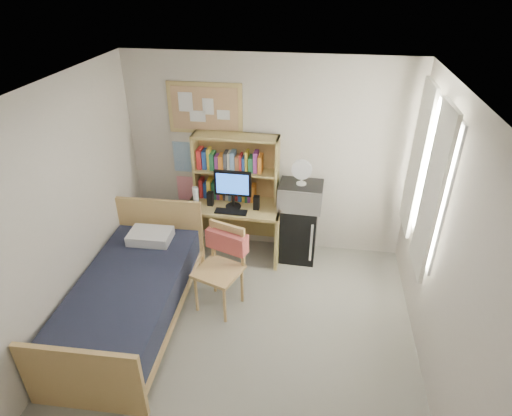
# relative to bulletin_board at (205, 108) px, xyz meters

# --- Properties ---
(floor) EXTENTS (3.60, 4.20, 0.02)m
(floor) POSITION_rel_bulletin_board_xyz_m (0.78, -2.08, -1.93)
(floor) COLOR gray
(floor) RESTS_ON ground
(ceiling) EXTENTS (3.60, 4.20, 0.02)m
(ceiling) POSITION_rel_bulletin_board_xyz_m (0.78, -2.08, 0.68)
(ceiling) COLOR white
(ceiling) RESTS_ON wall_back
(wall_back) EXTENTS (3.60, 0.04, 2.60)m
(wall_back) POSITION_rel_bulletin_board_xyz_m (0.78, 0.02, -0.62)
(wall_back) COLOR beige
(wall_back) RESTS_ON floor
(wall_left) EXTENTS (0.04, 4.20, 2.60)m
(wall_left) POSITION_rel_bulletin_board_xyz_m (-1.02, -2.08, -0.62)
(wall_left) COLOR beige
(wall_left) RESTS_ON floor
(wall_right) EXTENTS (0.04, 4.20, 2.60)m
(wall_right) POSITION_rel_bulletin_board_xyz_m (2.58, -2.08, -0.62)
(wall_right) COLOR beige
(wall_right) RESTS_ON floor
(window_unit) EXTENTS (0.10, 1.40, 1.70)m
(window_unit) POSITION_rel_bulletin_board_xyz_m (2.53, -0.88, -0.32)
(window_unit) COLOR white
(window_unit) RESTS_ON wall_right
(curtain_left) EXTENTS (0.04, 0.55, 1.70)m
(curtain_left) POSITION_rel_bulletin_board_xyz_m (2.50, -1.28, -0.32)
(curtain_left) COLOR white
(curtain_left) RESTS_ON wall_right
(curtain_right) EXTENTS (0.04, 0.55, 1.70)m
(curtain_right) POSITION_rel_bulletin_board_xyz_m (2.50, -0.48, -0.32)
(curtain_right) COLOR white
(curtain_right) RESTS_ON wall_right
(bulletin_board) EXTENTS (0.94, 0.03, 0.64)m
(bulletin_board) POSITION_rel_bulletin_board_xyz_m (0.00, 0.00, 0.00)
(bulletin_board) COLOR tan
(bulletin_board) RESTS_ON wall_back
(poster_wave) EXTENTS (0.30, 0.01, 0.42)m
(poster_wave) POSITION_rel_bulletin_board_xyz_m (-0.32, 0.01, -0.67)
(poster_wave) COLOR #2967A6
(poster_wave) RESTS_ON wall_back
(poster_japan) EXTENTS (0.28, 0.01, 0.36)m
(poster_japan) POSITION_rel_bulletin_board_xyz_m (-0.32, 0.01, -1.14)
(poster_japan) COLOR #DC2649
(poster_japan) RESTS_ON wall_back
(desk) EXTENTS (1.23, 0.63, 0.76)m
(desk) POSITION_rel_bulletin_board_xyz_m (0.40, -0.31, -1.54)
(desk) COLOR tan
(desk) RESTS_ON floor
(desk_chair) EXTENTS (0.65, 0.65, 1.02)m
(desk_chair) POSITION_rel_bulletin_board_xyz_m (0.42, -1.37, -1.41)
(desk_chair) COLOR tan
(desk_chair) RESTS_ON floor
(mini_fridge) EXTENTS (0.48, 0.48, 0.79)m
(mini_fridge) POSITION_rel_bulletin_board_xyz_m (1.25, -0.24, -1.53)
(mini_fridge) COLOR black
(mini_fridge) RESTS_ON floor
(bed) EXTENTS (1.12, 2.15, 0.58)m
(bed) POSITION_rel_bulletin_board_xyz_m (-0.47, -1.76, -1.63)
(bed) COLOR black
(bed) RESTS_ON floor
(hutch) EXTENTS (1.09, 0.30, 0.89)m
(hutch) POSITION_rel_bulletin_board_xyz_m (0.40, -0.16, -0.72)
(hutch) COLOR tan
(hutch) RESTS_ON desk
(monitor) EXTENTS (0.47, 0.05, 0.50)m
(monitor) POSITION_rel_bulletin_board_xyz_m (0.40, -0.37, -0.91)
(monitor) COLOR black
(monitor) RESTS_ON desk
(keyboard) EXTENTS (0.41, 0.14, 0.02)m
(keyboard) POSITION_rel_bulletin_board_xyz_m (0.40, -0.51, -1.15)
(keyboard) COLOR black
(keyboard) RESTS_ON desk
(speaker_left) EXTENTS (0.08, 0.08, 0.19)m
(speaker_left) POSITION_rel_bulletin_board_xyz_m (0.10, -0.36, -1.07)
(speaker_left) COLOR black
(speaker_left) RESTS_ON desk
(speaker_right) EXTENTS (0.08, 0.08, 0.18)m
(speaker_right) POSITION_rel_bulletin_board_xyz_m (0.70, -0.37, -1.07)
(speaker_right) COLOR black
(speaker_right) RESTS_ON desk
(water_bottle) EXTENTS (0.08, 0.08, 0.26)m
(water_bottle) POSITION_rel_bulletin_board_xyz_m (-0.08, -0.40, -1.03)
(water_bottle) COLOR silver
(water_bottle) RESTS_ON desk
(hoodie) EXTENTS (0.51, 0.30, 0.23)m
(hoodie) POSITION_rel_bulletin_board_xyz_m (0.49, -1.18, -1.13)
(hoodie) COLOR #D0574F
(hoodie) RESTS_ON desk_chair
(microwave) EXTENTS (0.56, 0.43, 0.31)m
(microwave) POSITION_rel_bulletin_board_xyz_m (1.24, -0.26, -0.98)
(microwave) COLOR silver
(microwave) RESTS_ON mini_fridge
(desk_fan) EXTENTS (0.26, 0.26, 0.31)m
(desk_fan) POSITION_rel_bulletin_board_xyz_m (1.24, -0.26, -0.66)
(desk_fan) COLOR silver
(desk_fan) RESTS_ON microwave
(pillow) EXTENTS (0.50, 0.36, 0.12)m
(pillow) POSITION_rel_bulletin_board_xyz_m (-0.49, -1.01, -1.28)
(pillow) COLOR silver
(pillow) RESTS_ON bed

